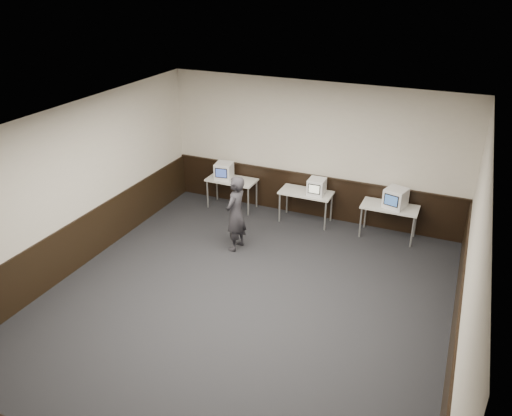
# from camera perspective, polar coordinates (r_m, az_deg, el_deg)

# --- Properties ---
(floor) EXTENTS (8.00, 8.00, 0.00)m
(floor) POSITION_cam_1_polar(r_m,az_deg,el_deg) (8.95, -1.88, -11.21)
(floor) COLOR black
(floor) RESTS_ON ground
(ceiling) EXTENTS (8.00, 8.00, 0.00)m
(ceiling) POSITION_cam_1_polar(r_m,az_deg,el_deg) (7.48, -2.23, 8.78)
(ceiling) COLOR white
(ceiling) RESTS_ON back_wall
(back_wall) EXTENTS (7.00, 0.00, 7.00)m
(back_wall) POSITION_cam_1_polar(r_m,az_deg,el_deg) (11.53, 6.57, 6.45)
(back_wall) COLOR beige
(back_wall) RESTS_ON ground
(front_wall) EXTENTS (7.00, 0.00, 7.00)m
(front_wall) POSITION_cam_1_polar(r_m,az_deg,el_deg) (5.47, -21.55, -20.25)
(front_wall) COLOR beige
(front_wall) RESTS_ON ground
(left_wall) EXTENTS (0.00, 8.00, 8.00)m
(left_wall) POSITION_cam_1_polar(r_m,az_deg,el_deg) (9.97, -20.53, 1.77)
(left_wall) COLOR beige
(left_wall) RESTS_ON ground
(right_wall) EXTENTS (0.00, 8.00, 8.00)m
(right_wall) POSITION_cam_1_polar(r_m,az_deg,el_deg) (7.47, 23.19, -6.98)
(right_wall) COLOR beige
(right_wall) RESTS_ON ground
(wainscot_back) EXTENTS (6.98, 0.04, 1.00)m
(wainscot_back) POSITION_cam_1_polar(r_m,az_deg,el_deg) (11.92, 6.28, 1.43)
(wainscot_back) COLOR black
(wainscot_back) RESTS_ON back_wall
(wainscot_left) EXTENTS (0.04, 7.98, 1.00)m
(wainscot_left) POSITION_cam_1_polar(r_m,az_deg,el_deg) (10.43, -19.52, -3.77)
(wainscot_left) COLOR black
(wainscot_left) RESTS_ON left_wall
(wainscot_right) EXTENTS (0.04, 7.98, 1.00)m
(wainscot_right) POSITION_cam_1_polar(r_m,az_deg,el_deg) (8.08, 21.67, -13.55)
(wainscot_right) COLOR black
(wainscot_right) RESTS_ON right_wall
(wainscot_rail) EXTENTS (6.98, 0.06, 0.04)m
(wainscot_rail) POSITION_cam_1_polar(r_m,az_deg,el_deg) (11.70, 6.37, 3.71)
(wainscot_rail) COLOR black
(wainscot_rail) RESTS_ON wainscot_back
(desk_left) EXTENTS (1.20, 0.60, 0.75)m
(desk_left) POSITION_cam_1_polar(r_m,az_deg,el_deg) (12.16, -2.79, 3.00)
(desk_left) COLOR silver
(desk_left) RESTS_ON ground
(desk_center) EXTENTS (1.20, 0.60, 0.75)m
(desk_center) POSITION_cam_1_polar(r_m,az_deg,el_deg) (11.51, 5.74, 1.53)
(desk_center) COLOR silver
(desk_center) RESTS_ON ground
(desk_right) EXTENTS (1.20, 0.60, 0.75)m
(desk_right) POSITION_cam_1_polar(r_m,az_deg,el_deg) (11.15, 15.04, -0.12)
(desk_right) COLOR silver
(desk_right) RESTS_ON ground
(emac_left) EXTENTS (0.46, 0.48, 0.40)m
(emac_left) POSITION_cam_1_polar(r_m,az_deg,el_deg) (12.12, -3.69, 4.27)
(emac_left) COLOR white
(emac_left) RESTS_ON desk_left
(emac_center) EXTENTS (0.37, 0.40, 0.37)m
(emac_center) POSITION_cam_1_polar(r_m,az_deg,el_deg) (11.31, 6.94, 2.43)
(emac_center) COLOR white
(emac_center) RESTS_ON desk_center
(emac_right) EXTENTS (0.53, 0.54, 0.43)m
(emac_right) POSITION_cam_1_polar(r_m,az_deg,el_deg) (11.02, 15.66, 1.12)
(emac_right) COLOR white
(emac_right) RESTS_ON desk_right
(person) EXTENTS (0.44, 0.63, 1.63)m
(person) POSITION_cam_1_polar(r_m,az_deg,el_deg) (10.27, -2.33, -0.65)
(person) COLOR #26252A
(person) RESTS_ON ground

